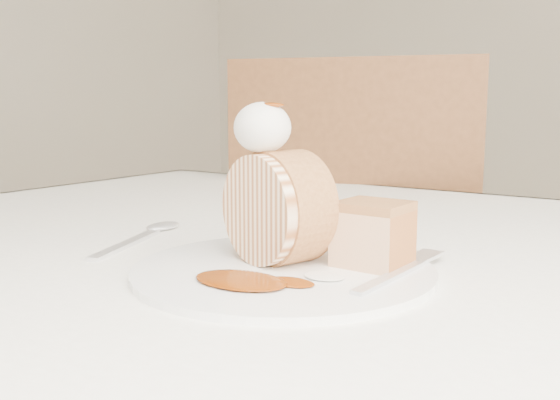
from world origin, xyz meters
The scene contains 10 objects.
table centered at (0.00, 0.20, 0.66)m, with size 1.40×0.90×0.75m.
chair_far centered at (-0.32, 0.77, 0.56)m, with size 0.57×0.57×0.97m.
plate centered at (-0.05, 0.07, 0.75)m, with size 0.25×0.25×0.01m, color white.
roulade_slice centered at (-0.06, 0.08, 0.80)m, with size 0.09×0.09×0.05m, color #FFDCB1.
cake_chunk centered at (0.01, 0.12, 0.78)m, with size 0.06×0.05×0.05m, color #A36B3D.
whipped_cream centered at (-0.07, 0.08, 0.87)m, with size 0.05×0.05×0.04m, color silver.
caramel_drizzle centered at (-0.07, 0.08, 0.90)m, with size 0.02×0.02×0.01m, color #6D2804.
caramel_pool centered at (-0.05, 0.01, 0.76)m, with size 0.08×0.05×0.00m, color #6D2804, non-canonical shape.
fork centered at (0.04, 0.08, 0.76)m, with size 0.02×0.15×0.00m, color silver.
spoon centered at (-0.24, 0.07, 0.75)m, with size 0.02×0.16×0.00m, color silver.
Camera 1 is at (0.23, -0.36, 0.89)m, focal length 40.00 mm.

